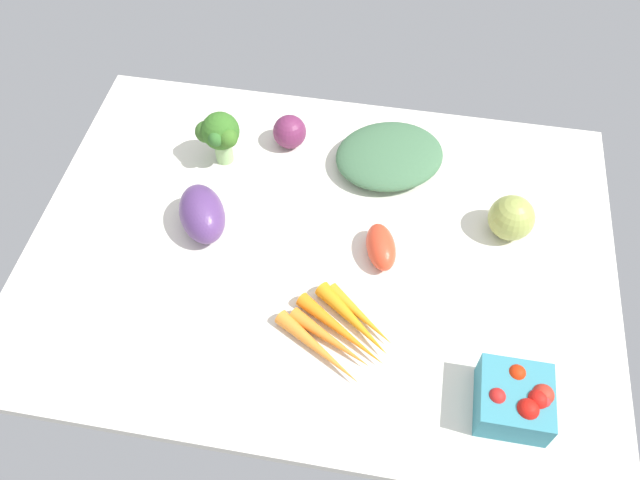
# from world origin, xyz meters

# --- Properties ---
(tablecloth) EXTENTS (1.04, 0.76, 0.02)m
(tablecloth) POSITION_xyz_m (0.00, 0.00, 0.01)
(tablecloth) COLOR silver
(tablecloth) RESTS_ON ground
(roma_tomato) EXTENTS (0.08, 0.11, 0.05)m
(roma_tomato) POSITION_xyz_m (0.11, 0.00, 0.04)
(roma_tomato) COLOR #E74327
(roma_tomato) RESTS_ON tablecloth
(carrot_bunch) EXTENTS (0.20, 0.18, 0.03)m
(carrot_bunch) POSITION_xyz_m (0.06, -0.17, 0.03)
(carrot_bunch) COLOR orange
(carrot_bunch) RESTS_ON tablecloth
(broccoli_head) EXTENTS (0.09, 0.08, 0.11)m
(broccoli_head) POSITION_xyz_m (-0.22, 0.17, 0.09)
(broccoli_head) COLOR #9AC57E
(broccoli_head) RESTS_ON tablecloth
(heirloom_tomato_green) EXTENTS (0.08, 0.08, 0.08)m
(heirloom_tomato_green) POSITION_xyz_m (0.33, 0.09, 0.06)
(heirloom_tomato_green) COLOR #9AA64D
(heirloom_tomato_green) RESTS_ON tablecloth
(red_onion_center) EXTENTS (0.07, 0.07, 0.07)m
(red_onion_center) POSITION_xyz_m (-0.10, 0.24, 0.05)
(red_onion_center) COLOR #6F2750
(red_onion_center) RESTS_ON tablecloth
(eggplant) EXTENTS (0.13, 0.15, 0.08)m
(eggplant) POSITION_xyz_m (-0.21, 0.01, 0.06)
(eggplant) COLOR #573672
(eggplant) RESTS_ON tablecloth
(leafy_greens_clump) EXTENTS (0.27, 0.25, 0.05)m
(leafy_greens_clump) POSITION_xyz_m (0.10, 0.22, 0.05)
(leafy_greens_clump) COLOR #426D49
(leafy_greens_clump) RESTS_ON tablecloth
(berry_basket) EXTENTS (0.11, 0.11, 0.07)m
(berry_basket) POSITION_xyz_m (0.34, -0.25, 0.06)
(berry_basket) COLOR teal
(berry_basket) RESTS_ON tablecloth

